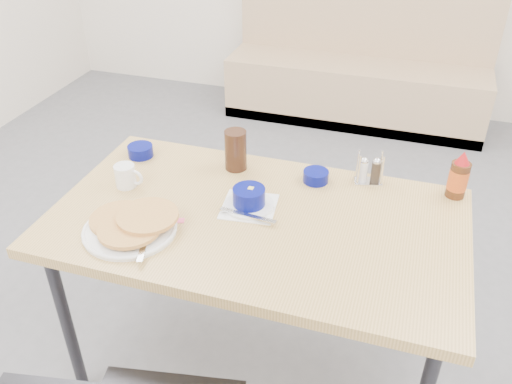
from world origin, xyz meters
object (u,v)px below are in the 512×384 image
(butter_bowl, at_px, (316,176))
(pancake_plate, at_px, (131,225))
(syrup_bottle, at_px, (459,177))
(booth_bench, at_px, (358,72))
(dining_table, at_px, (256,231))
(amber_tumbler, at_px, (236,150))
(condiment_caddy, at_px, (369,172))
(coffee_mug, at_px, (126,176))
(creamer_bowl, at_px, (140,151))
(grits_setting, at_px, (249,199))

(butter_bowl, bearing_deg, pancake_plate, -136.61)
(pancake_plate, xyz_separation_m, syrup_bottle, (1.01, 0.54, 0.06))
(booth_bench, xyz_separation_m, pancake_plate, (-0.37, -2.73, 0.43))
(dining_table, bearing_deg, pancake_plate, -151.81)
(booth_bench, distance_m, pancake_plate, 2.79)
(booth_bench, distance_m, amber_tumbler, 2.31)
(dining_table, distance_m, condiment_caddy, 0.49)
(butter_bowl, height_order, syrup_bottle, syrup_bottle)
(pancake_plate, xyz_separation_m, coffee_mug, (-0.15, 0.24, 0.02))
(pancake_plate, xyz_separation_m, butter_bowl, (0.51, 0.48, -0.00))
(pancake_plate, xyz_separation_m, amber_tumbler, (0.19, 0.48, 0.06))
(amber_tumbler, bearing_deg, dining_table, -58.63)
(coffee_mug, xyz_separation_m, creamer_bowl, (-0.06, 0.22, -0.02))
(creamer_bowl, xyz_separation_m, condiment_caddy, (0.90, 0.08, 0.02))
(amber_tumbler, xyz_separation_m, syrup_bottle, (0.81, 0.05, -0.00))
(condiment_caddy, xyz_separation_m, syrup_bottle, (0.31, 0.00, 0.04))
(grits_setting, xyz_separation_m, creamer_bowl, (-0.53, 0.21, -0.01))
(dining_table, bearing_deg, creamer_bowl, 155.67)
(creamer_bowl, relative_size, syrup_bottle, 0.56)
(pancake_plate, bearing_deg, grits_setting, 36.89)
(grits_setting, relative_size, butter_bowl, 2.34)
(coffee_mug, distance_m, butter_bowl, 0.70)
(creamer_bowl, xyz_separation_m, amber_tumbler, (0.40, 0.03, 0.06))
(booth_bench, bearing_deg, coffee_mug, -101.65)
(booth_bench, height_order, syrup_bottle, booth_bench)
(syrup_bottle, bearing_deg, condiment_caddy, -180.00)
(booth_bench, distance_m, syrup_bottle, 2.34)
(pancake_plate, bearing_deg, amber_tumbler, 68.21)
(condiment_caddy, relative_size, syrup_bottle, 0.67)
(butter_bowl, bearing_deg, booth_bench, 93.62)
(condiment_caddy, bearing_deg, creamer_bowl, 171.09)
(booth_bench, bearing_deg, creamer_bowl, -104.12)
(booth_bench, relative_size, dining_table, 1.36)
(condiment_caddy, bearing_deg, coffee_mug, -174.60)
(butter_bowl, distance_m, amber_tumbler, 0.32)
(pancake_plate, relative_size, creamer_bowl, 3.02)
(grits_setting, bearing_deg, booth_bench, 89.03)
(booth_bench, relative_size, condiment_caddy, 15.75)
(booth_bench, xyz_separation_m, creamer_bowl, (-0.57, -2.28, 0.43))
(pancake_plate, distance_m, syrup_bottle, 1.14)
(coffee_mug, relative_size, condiment_caddy, 0.92)
(booth_bench, relative_size, grits_setting, 8.51)
(creamer_bowl, bearing_deg, syrup_bottle, 3.83)
(coffee_mug, xyz_separation_m, amber_tumbler, (0.34, 0.24, 0.04))
(creamer_bowl, bearing_deg, butter_bowl, 2.07)
(booth_bench, height_order, coffee_mug, booth_bench)
(creamer_bowl, xyz_separation_m, butter_bowl, (0.71, 0.03, -0.00))
(creamer_bowl, height_order, amber_tumbler, amber_tumbler)
(coffee_mug, relative_size, grits_setting, 0.50)
(creamer_bowl, distance_m, amber_tumbler, 0.40)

